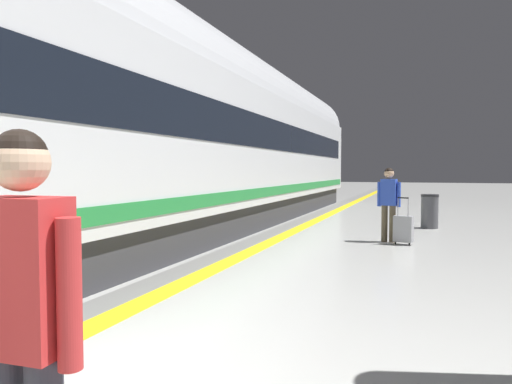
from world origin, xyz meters
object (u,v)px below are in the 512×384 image
at_px(traveller_foreground, 20,317).
at_px(waste_bin, 430,211).
at_px(high_speed_train, 162,125).
at_px(suitcase_near, 403,229).
at_px(passenger_near, 389,199).

height_order(traveller_foreground, waste_bin, traveller_foreground).
xyz_separation_m(high_speed_train, traveller_foreground, (3.74, -7.28, -1.51)).
bearing_deg(suitcase_near, passenger_near, 141.85).
distance_m(traveller_foreground, suitcase_near, 8.90).
distance_m(traveller_foreground, waste_bin, 12.05).
bearing_deg(traveller_foreground, high_speed_train, 117.19).
relative_size(high_speed_train, waste_bin, 32.82).
distance_m(passenger_near, suitcase_near, 0.73).
distance_m(high_speed_train, passenger_near, 5.10).
bearing_deg(waste_bin, traveller_foreground, -97.89).
bearing_deg(waste_bin, high_speed_train, -139.26).
bearing_deg(high_speed_train, traveller_foreground, -62.81).
bearing_deg(traveller_foreground, passenger_near, 85.08).
bearing_deg(passenger_near, high_speed_train, -158.50).
xyz_separation_m(high_speed_train, waste_bin, (5.39, 4.65, -2.04)).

